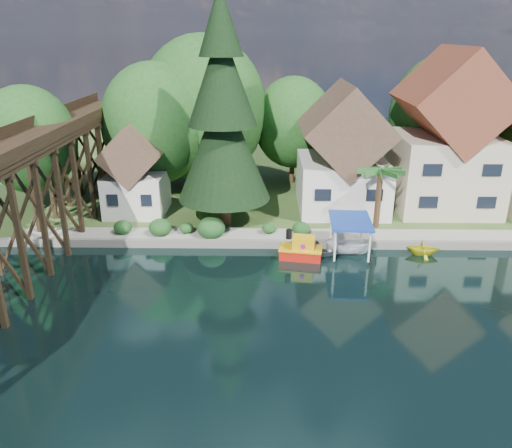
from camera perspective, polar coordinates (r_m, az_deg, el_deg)
The scene contains 16 objects.
ground at distance 30.97m, azimuth 0.66°, elevation -8.72°, with size 140.00×140.00×0.00m, color black.
bank at distance 62.72m, azimuth 0.85°, elevation 7.14°, with size 140.00×52.00×0.50m, color #365120.
seawall at distance 38.19m, azimuth 6.75°, elevation -2.32°, with size 60.00×0.40×0.62m, color slate.
promenade at distance 39.55m, azimuth 9.48°, elevation -1.28°, with size 50.00×2.60×0.06m, color gray.
trestle_bridge at distance 37.24m, azimuth -24.74°, elevation 3.47°, with size 4.12×44.18×9.30m.
house_left at distance 44.61m, azimuth 9.92°, elevation 7.50°, with size 7.64×8.64×11.02m.
house_center at distance 47.05m, azimuth 20.95°, elevation 8.73°, with size 8.65×9.18×13.89m.
shed at distance 44.36m, azimuth -13.62°, elevation 5.39°, with size 5.09×5.40×7.85m.
bg_trees at distance 48.80m, azimuth 2.05°, elevation 11.54°, with size 49.90×13.30×10.57m.
shrubs at distance 39.09m, azimuth -6.00°, elevation -0.27°, with size 15.76×2.47×1.70m.
conifer at distance 39.28m, azimuth -3.84°, elevation 12.11°, with size 7.41×7.41×18.25m.
palm_tree at distance 40.52m, azimuth 14.04°, elevation 5.70°, with size 4.76×4.76×5.23m.
tugboat at distance 36.29m, azimuth 5.21°, elevation -2.94°, with size 3.30×2.16×2.22m.
boat_white_a at distance 37.37m, azimuth 7.46°, elevation -2.76°, with size 2.69×3.77×0.78m, color white.
boat_canopy at distance 37.20m, azimuth 10.60°, elevation -1.76°, with size 3.48×4.38×2.73m.
boat_yellow at distance 38.73m, azimuth 18.56°, elevation -2.48°, with size 2.05×2.37×1.25m, color yellow.
Camera 1 is at (0.10, -26.86, 15.42)m, focal length 35.00 mm.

